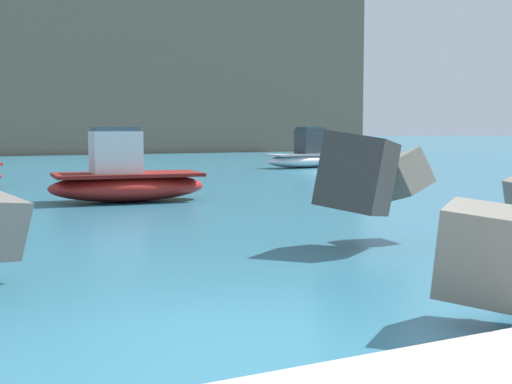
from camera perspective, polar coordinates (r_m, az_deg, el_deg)
ground_plane at (r=7.42m, az=-1.32°, el=-11.28°), size 400.00×400.00×0.00m
breakwater_jetty at (r=9.36m, az=-9.04°, el=-0.38°), size 29.52×7.78×2.89m
boat_near_left at (r=39.37m, az=4.12°, el=2.98°), size 5.25×2.41×2.28m
boat_near_right at (r=20.90m, az=-10.58°, el=1.06°), size 4.78×2.69×2.17m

